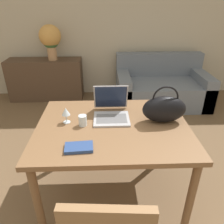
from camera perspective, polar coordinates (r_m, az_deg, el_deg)
name	(u,v)px	position (r m, az deg, el deg)	size (l,w,h in m)	color
wall_back	(103,20)	(4.13, -2.38, 22.97)	(10.00, 0.06, 2.70)	#BCB29E
dining_table	(112,134)	(1.84, 0.11, -5.77)	(1.24, 0.97, 0.77)	brown
couch	(161,88)	(3.97, 12.60, 6.23)	(1.55, 0.93, 0.82)	slate
sideboard	(46,79)	(4.21, -16.86, 8.15)	(1.30, 0.40, 0.73)	#4C3828
laptop	(111,108)	(1.90, -0.30, 0.95)	(0.30, 0.35, 0.26)	#ADADB2
drinking_glass	(82,120)	(1.78, -7.74, -2.21)	(0.07, 0.07, 0.09)	silver
wine_glass	(65,112)	(1.82, -12.06, -0.05)	(0.07, 0.07, 0.14)	silver
handbag	(164,109)	(1.83, 13.39, 0.82)	(0.36, 0.17, 0.32)	black
flower_vase	(50,39)	(3.97, -15.85, 17.99)	(0.36, 0.36, 0.58)	tan
book	(79,147)	(1.54, -8.74, -9.13)	(0.20, 0.13, 0.02)	navy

